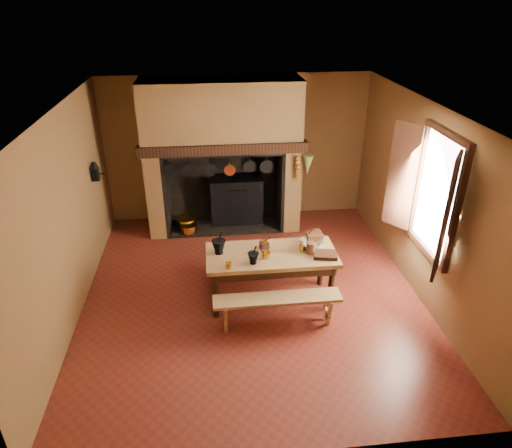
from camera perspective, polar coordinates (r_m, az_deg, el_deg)
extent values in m
plane|color=maroon|center=(7.08, -0.53, -8.57)|extent=(5.50, 5.50, 0.00)
plane|color=silver|center=(5.89, -0.64, 14.06)|extent=(5.50, 5.50, 0.00)
cube|color=brown|center=(8.91, -2.37, 9.35)|extent=(5.00, 0.02, 2.80)
cube|color=brown|center=(6.63, -22.63, 0.54)|extent=(0.02, 5.50, 2.80)
cube|color=brown|center=(7.03, 20.15, 2.55)|extent=(0.02, 5.50, 2.80)
cube|color=brown|center=(4.08, 3.42, -15.24)|extent=(5.00, 0.02, 2.80)
cube|color=brown|center=(8.52, -12.69, 7.85)|extent=(0.30, 0.90, 2.80)
cube|color=brown|center=(8.60, 4.25, 8.62)|extent=(0.30, 0.90, 2.80)
cube|color=brown|center=(8.24, -4.39, 13.59)|extent=(2.20, 0.90, 1.20)
cube|color=black|center=(8.00, -4.14, 9.36)|extent=(2.95, 0.22, 0.18)
cube|color=black|center=(9.07, -4.18, 5.61)|extent=(2.20, 0.06, 1.60)
cube|color=black|center=(9.02, -3.89, -0.04)|extent=(2.20, 0.90, 0.02)
cube|color=black|center=(8.97, -2.43, 2.97)|extent=(1.00, 0.50, 0.90)
cube|color=black|center=(8.77, -2.48, 5.71)|extent=(1.04, 0.54, 0.04)
cube|color=black|center=(8.69, -2.32, 2.86)|extent=(0.35, 0.02, 0.45)
cylinder|color=black|center=(8.72, 1.10, 7.93)|extent=(0.10, 0.10, 0.70)
cylinder|color=gold|center=(8.67, -3.30, 2.76)|extent=(0.03, 0.03, 0.03)
cylinder|color=gold|center=(8.68, -1.33, 2.86)|extent=(0.03, 0.03, 0.03)
cylinder|color=gold|center=(8.99, -8.69, 0.23)|extent=(0.40, 0.40, 0.20)
cylinder|color=gold|center=(8.77, -8.40, -0.56)|extent=(0.34, 0.34, 0.18)
cube|color=black|center=(9.10, -9.92, 0.34)|extent=(0.18, 0.18, 0.16)
cone|color=olive|center=(8.18, 6.47, 7.37)|extent=(0.20, 0.20, 0.35)
cube|color=white|center=(6.59, 21.82, 3.43)|extent=(0.02, 1.00, 1.60)
cube|color=#331910|center=(6.31, 22.91, 10.40)|extent=(0.08, 1.16, 0.08)
cube|color=#331910|center=(6.93, 20.41, -2.91)|extent=(0.08, 1.16, 0.08)
cube|color=#331910|center=(5.94, 22.67, 0.69)|extent=(0.29, 0.39, 1.60)
cube|color=#331910|center=(7.05, 17.77, 5.65)|extent=(0.29, 0.39, 1.60)
cube|color=black|center=(7.96, -19.46, 5.92)|extent=(0.12, 0.12, 0.22)
cone|color=black|center=(7.91, -19.63, 6.93)|extent=(0.16, 0.16, 0.10)
cylinder|color=black|center=(7.94, -18.83, 5.97)|extent=(0.12, 0.02, 0.02)
cube|color=#AA744E|center=(6.52, 1.94, -3.91)|extent=(1.86, 0.83, 0.06)
cube|color=#331910|center=(6.57, 1.92, -4.68)|extent=(1.73, 0.70, 0.14)
cylinder|color=#331910|center=(6.43, -5.12, -8.80)|extent=(0.09, 0.09, 0.74)
cylinder|color=#331910|center=(6.64, 9.39, -7.80)|extent=(0.09, 0.09, 0.74)
cylinder|color=#331910|center=(6.94, -5.27, -5.79)|extent=(0.09, 0.09, 0.74)
cylinder|color=#331910|center=(7.14, 8.14, -4.97)|extent=(0.09, 0.09, 0.74)
cube|color=#AA744E|center=(6.19, 2.68, -9.28)|extent=(1.73, 0.30, 0.04)
cube|color=#AA744E|center=(7.20, 1.21, -3.25)|extent=(1.83, 0.32, 0.05)
cylinder|color=black|center=(6.51, -4.65, -3.51)|extent=(0.12, 0.12, 0.04)
cone|color=black|center=(6.46, -4.68, -2.74)|extent=(0.20, 0.20, 0.17)
cylinder|color=black|center=(6.39, -4.52, -1.62)|extent=(0.08, 0.05, 0.17)
cylinder|color=black|center=(6.27, -0.35, -4.81)|extent=(0.09, 0.09, 0.03)
cone|color=black|center=(6.23, -0.35, -4.19)|extent=(0.16, 0.16, 0.13)
cylinder|color=black|center=(6.17, -0.18, -3.30)|extent=(0.06, 0.03, 0.13)
cube|color=#331910|center=(6.58, 1.04, -2.70)|extent=(0.14, 0.14, 0.11)
cylinder|color=gold|center=(6.54, 1.05, -2.16)|extent=(0.08, 0.08, 0.03)
cylinder|color=black|center=(6.53, 1.46, -1.89)|extent=(0.10, 0.04, 0.03)
cylinder|color=gold|center=(6.15, -3.47, -5.23)|extent=(0.10, 0.10, 0.09)
cylinder|color=gold|center=(6.57, 5.79, -2.98)|extent=(0.11, 0.11, 0.10)
imported|color=beige|center=(6.69, 6.85, -2.50)|extent=(0.44, 0.44, 0.08)
cylinder|color=#54301F|center=(6.51, 6.89, -2.98)|extent=(0.17, 0.17, 0.17)
cylinder|color=beige|center=(6.60, 5.84, -2.52)|extent=(0.11, 0.11, 0.15)
cube|color=#543319|center=(6.82, 7.34, -1.68)|extent=(0.24, 0.18, 0.13)
torus|color=#543319|center=(6.79, 7.38, -1.20)|extent=(0.19, 0.03, 0.19)
cube|color=#331910|center=(6.48, 8.65, -3.82)|extent=(0.37, 0.29, 0.06)
imported|color=gold|center=(6.36, 1.26, -3.91)|extent=(0.17, 0.17, 0.10)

